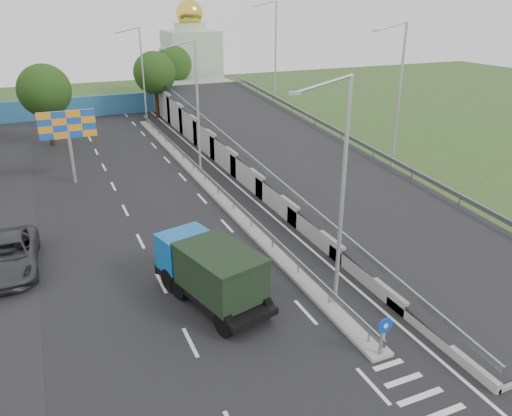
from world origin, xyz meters
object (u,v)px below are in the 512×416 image
billboard (68,129)px  dump_truck (210,270)px  lamp_post_far (141,70)px  lamp_post_mid (195,102)px  church (192,58)px  sign_bollard (383,336)px  lamp_post_near (339,186)px  parked_car_c (8,255)px

billboard → dump_truck: size_ratio=0.80×
billboard → lamp_post_far: bearing=63.2°
lamp_post_far → dump_truck: (-4.82, -37.38, -4.22)m
lamp_post_mid → billboard: lamp_post_mid is taller
lamp_post_far → church: size_ratio=0.73×
sign_bollard → dump_truck: 8.01m
sign_bollard → lamp_post_mid: lamp_post_mid is taller
lamp_post_mid → church: 35.41m
sign_bollard → lamp_post_near: 6.12m
parked_car_c → dump_truck: bearing=-36.1°
lamp_post_far → church: church is taller
parked_car_c → lamp_post_near: bearing=-32.8°
lamp_post_mid → lamp_post_far: 20.00m
lamp_post_near → billboard: 23.87m
sign_bollard → parked_car_c: size_ratio=0.27×
billboard → parked_car_c: bearing=-108.7°
dump_truck → parked_car_c: bearing=126.5°
lamp_post_mid → lamp_post_far: same height
church → lamp_post_near: bearing=-100.4°
lamp_post_near → lamp_post_far: bearing=90.0°
church → dump_truck: size_ratio=1.99×
lamp_post_far → parked_car_c: lamp_post_far is taller
sign_bollard → billboard: (-9.00, 25.83, 3.15)m
church → parked_car_c: church is taller
lamp_post_far → parked_car_c: size_ratio=1.65×
sign_bollard → lamp_post_far: bearing=89.9°
lamp_post_far → dump_truck: bearing=-97.4°
billboard → lamp_post_mid: bearing=-12.4°
lamp_post_mid → dump_truck: bearing=-105.5°
sign_bollard → lamp_post_mid: bearing=89.7°
lamp_post_near → church: size_ratio=0.73×
sign_bollard → lamp_post_near: (0.11, 3.83, 4.77)m
billboard → dump_truck: bearing=-77.5°
lamp_post_mid → lamp_post_far: size_ratio=1.00×
lamp_post_far → billboard: size_ratio=1.83×
lamp_post_mid → dump_truck: lamp_post_mid is taller
church → parked_car_c: bearing=-117.6°
lamp_post_mid → dump_truck: size_ratio=1.46×
lamp_post_near → lamp_post_far: (0.00, 40.00, 0.00)m
parked_car_c → lamp_post_mid: bearing=40.7°
dump_truck → parked_car_c: 10.95m
lamp_post_far → lamp_post_near: bearing=-90.0°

